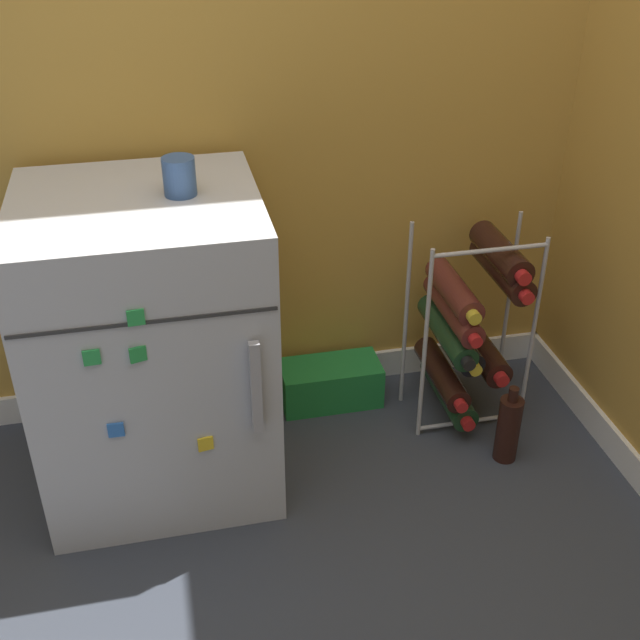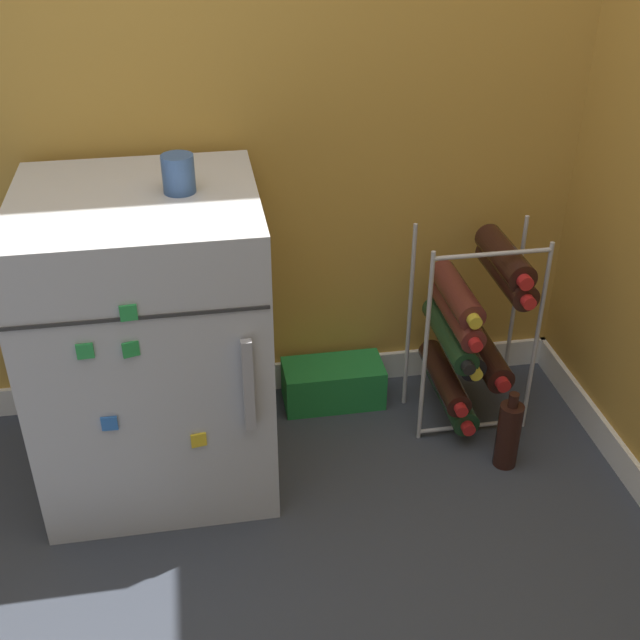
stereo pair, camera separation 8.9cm
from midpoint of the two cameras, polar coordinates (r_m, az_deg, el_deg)
ground_plane at (r=2.02m, az=1.63°, el=-16.15°), size 14.00×14.00×0.00m
mini_fridge at (r=2.05m, az=-10.70°, el=-1.54°), size 0.57×0.56×0.79m
wine_rack at (r=2.29m, az=11.60°, el=-0.68°), size 0.33×0.33×0.60m
soda_box at (r=2.43m, az=1.99°, el=-4.54°), size 0.30×0.15×0.13m
fridge_top_cup at (r=1.86m, az=-8.68°, el=10.23°), size 0.07×0.07×0.09m
loose_bottle_floor at (r=2.25m, az=14.36°, el=-7.88°), size 0.06×0.06×0.24m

